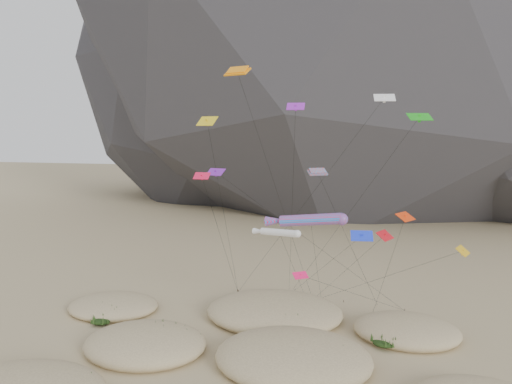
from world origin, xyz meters
TOP-DOWN VIEW (x-y plane):
  - dunes at (-1.96, 3.98)m, footprint 51.02×37.10m
  - dune_grass at (-0.24, 2.67)m, footprint 40.18×28.53m
  - kite_stakes at (1.01, 22.46)m, footprint 22.03×5.62m
  - rainbow_tube_kite at (2.73, 12.71)m, footprint 9.01×12.91m
  - white_tube_kite at (-0.16, 10.73)m, footprint 5.73×16.06m
  - orange_parafoil at (-4.45, 11.24)m, footprint 7.45×15.93m
  - multi_parafoil at (4.29, 9.08)m, footprint 7.10×15.49m
  - delta_kites at (5.16, 11.54)m, footprint 28.03×17.19m

SIDE VIEW (x-z plane):
  - kite_stakes at x=1.01m, z-range 0.00..0.30m
  - dunes at x=-1.96m, z-range -1.07..2.44m
  - dune_grass at x=-0.24m, z-range 0.06..1.62m
  - white_tube_kite at x=-0.16m, z-range 5.41..17.49m
  - rainbow_tube_kite at x=2.73m, z-range 5.78..19.32m
  - delta_kites at x=5.16m, z-range 4.03..29.71m
  - multi_parafoil at x=4.29m, z-range 8.50..26.92m
  - orange_parafoil at x=-4.45m, z-range 13.44..42.05m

